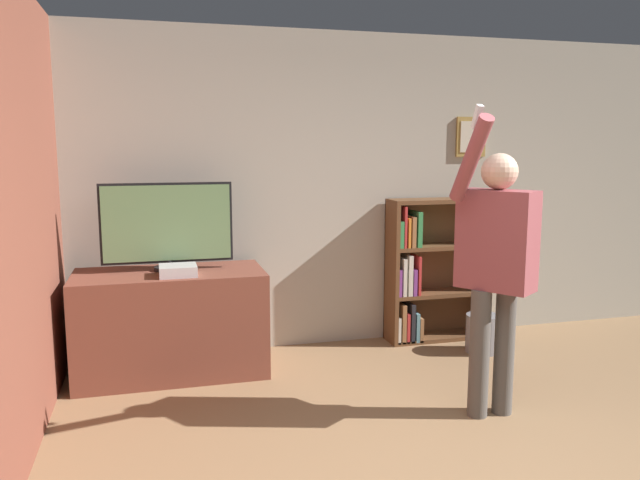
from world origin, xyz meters
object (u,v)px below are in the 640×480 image
at_px(game_console, 178,270).
at_px(bookshelf, 428,273).
at_px(television, 167,225).
at_px(person, 496,258).
at_px(waste_bin, 482,333).

distance_m(game_console, bookshelf, 2.25).
distance_m(television, game_console, 0.39).
height_order(bookshelf, person, person).
distance_m(television, bookshelf, 2.33).
relative_size(television, game_console, 3.64).
height_order(bookshelf, waste_bin, bookshelf).
xyz_separation_m(game_console, waste_bin, (2.51, -0.01, -0.68)).
height_order(television, person, person).
distance_m(bookshelf, waste_bin, 0.71).
height_order(television, bookshelf, television).
height_order(television, game_console, television).
relative_size(bookshelf, person, 0.65).
xyz_separation_m(bookshelf, waste_bin, (0.31, -0.45, -0.46)).
distance_m(television, waste_bin, 2.76).
bearing_deg(bookshelf, television, -174.84).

